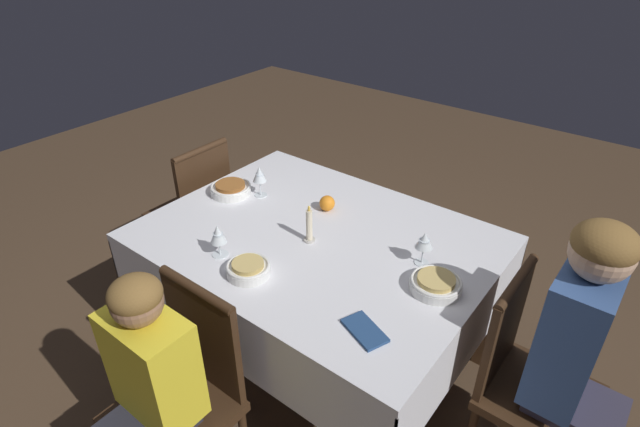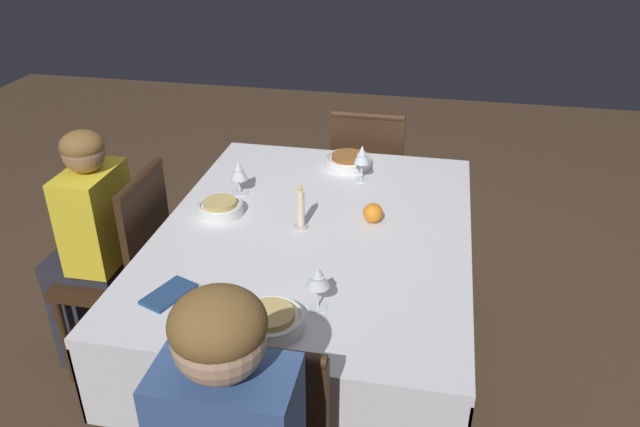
% 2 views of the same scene
% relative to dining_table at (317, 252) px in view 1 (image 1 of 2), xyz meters
% --- Properties ---
extents(ground_plane, '(8.00, 8.00, 0.00)m').
position_rel_dining_table_xyz_m(ground_plane, '(0.00, 0.00, -0.68)').
color(ground_plane, '#4C3826').
extents(dining_table, '(1.49, 1.13, 0.77)m').
position_rel_dining_table_xyz_m(dining_table, '(0.00, 0.00, 0.00)').
color(dining_table, silver).
rests_on(dining_table, ground_plane).
extents(chair_east, '(0.39, 0.39, 0.93)m').
position_rel_dining_table_xyz_m(chair_east, '(0.96, 0.03, -0.16)').
color(chair_east, '#382314').
rests_on(chair_east, ground_plane).
extents(chair_south, '(0.39, 0.39, 0.93)m').
position_rel_dining_table_xyz_m(chair_south, '(0.01, -0.78, -0.16)').
color(chair_south, '#382314').
rests_on(chair_south, ground_plane).
extents(chair_west, '(0.39, 0.39, 0.93)m').
position_rel_dining_table_xyz_m(chair_west, '(-0.96, 0.08, -0.16)').
color(chair_west, '#382314').
rests_on(chair_west, ground_plane).
extents(person_adult_denim, '(0.34, 0.30, 1.23)m').
position_rel_dining_table_xyz_m(person_adult_denim, '(1.11, 0.03, 0.02)').
color(person_adult_denim, '#383342').
rests_on(person_adult_denim, ground_plane).
extents(person_child_yellow, '(0.30, 0.33, 1.09)m').
position_rel_dining_table_xyz_m(person_child_yellow, '(0.01, -0.94, -0.08)').
color(person_child_yellow, '#282833').
rests_on(person_child_yellow, ground_plane).
extents(bowl_east, '(0.20, 0.20, 0.06)m').
position_rel_dining_table_xyz_m(bowl_east, '(0.58, -0.01, 0.12)').
color(bowl_east, white).
rests_on(bowl_east, dining_table).
extents(wine_glass_east, '(0.07, 0.07, 0.15)m').
position_rel_dining_table_xyz_m(wine_glass_east, '(0.46, 0.11, 0.20)').
color(wine_glass_east, white).
rests_on(wine_glass_east, dining_table).
extents(bowl_south, '(0.18, 0.18, 0.06)m').
position_rel_dining_table_xyz_m(bowl_south, '(-0.05, -0.38, 0.12)').
color(bowl_south, white).
rests_on(bowl_south, dining_table).
extents(wine_glass_south, '(0.07, 0.07, 0.15)m').
position_rel_dining_table_xyz_m(wine_glass_south, '(-0.23, -0.36, 0.19)').
color(wine_glass_south, white).
rests_on(wine_glass_south, dining_table).
extents(bowl_west, '(0.21, 0.21, 0.06)m').
position_rel_dining_table_xyz_m(bowl_west, '(-0.58, 0.03, 0.12)').
color(bowl_west, white).
rests_on(bowl_west, dining_table).
extents(wine_glass_west, '(0.07, 0.07, 0.16)m').
position_rel_dining_table_xyz_m(wine_glass_west, '(-0.45, 0.11, 0.20)').
color(wine_glass_west, white).
rests_on(wine_glass_west, dining_table).
extents(candle_centerpiece, '(0.05, 0.05, 0.18)m').
position_rel_dining_table_xyz_m(candle_centerpiece, '(0.00, -0.05, 0.16)').
color(candle_centerpiece, beige).
rests_on(candle_centerpiece, dining_table).
extents(orange_fruit, '(0.07, 0.07, 0.07)m').
position_rel_dining_table_xyz_m(orange_fruit, '(-0.10, 0.20, 0.13)').
color(orange_fruit, orange).
rests_on(orange_fruit, dining_table).
extents(napkin_red_folded, '(0.19, 0.15, 0.01)m').
position_rel_dining_table_xyz_m(napkin_red_folded, '(0.49, -0.36, 0.10)').
color(napkin_red_folded, navy).
rests_on(napkin_red_folded, dining_table).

